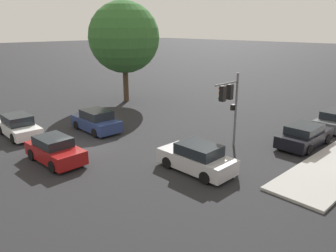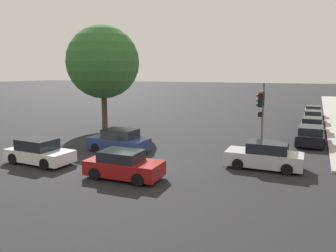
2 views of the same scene
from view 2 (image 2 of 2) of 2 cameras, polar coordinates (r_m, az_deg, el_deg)
name	(u,v)px [view 2 (image 2 of 2)]	position (r m, az deg, el deg)	size (l,w,h in m)	color
ground_plane	(130,164)	(19.66, -6.71, -6.60)	(300.00, 300.00, 0.00)	black
sidewalk_strip	(335,112)	(49.48, 27.13, 2.19)	(2.91, 60.00, 0.14)	#9E9E99
street_tree	(103,62)	(32.18, -11.26, 10.83)	(6.87, 6.87, 9.74)	#423323
traffic_signal	(261,105)	(22.78, 15.92, 3.50)	(0.61, 2.41, 4.64)	#515456
crossing_car_0	(124,165)	(17.01, -7.75, -6.78)	(4.00, 1.97, 1.44)	maroon
crossing_car_1	(265,156)	(19.31, 16.49, -5.04)	(4.20, 1.95, 1.52)	#B7B7BC
crossing_car_2	(39,152)	(20.95, -21.53, -4.25)	(4.17, 1.98, 1.48)	silver
crossing_car_3	(119,141)	(22.64, -8.53, -2.60)	(4.19, 2.02, 1.57)	navy
parked_car_0	(310,136)	(26.81, 23.53, -1.54)	(2.02, 4.45, 1.40)	black
parked_car_1	(312,125)	(32.00, 23.77, 0.10)	(1.94, 4.42, 1.40)	#4C5156
parked_car_2	(313,117)	(37.89, 23.87, 1.43)	(1.91, 4.53, 1.38)	#4C5156
parked_car_3	(313,112)	(43.18, 23.92, 2.29)	(1.98, 3.90, 1.38)	silver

